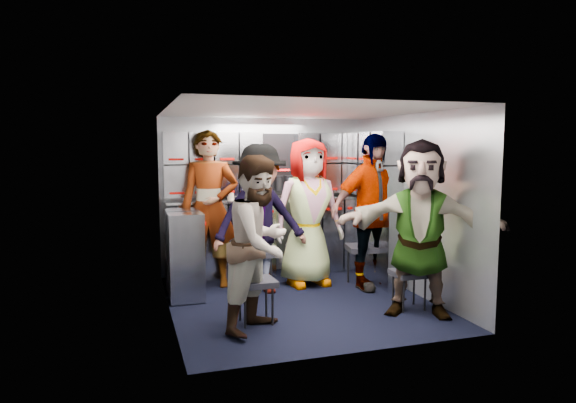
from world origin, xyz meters
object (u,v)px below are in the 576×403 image
object	(u,v)px
jump_seat_near_right	(409,275)
attendant_arc_c	(308,212)
attendant_standing	(210,209)
attendant_arc_a	(260,244)
attendant_arc_d	(371,212)
attendant_arc_e	(420,228)
jump_seat_mid_left	(257,255)
jump_seat_center	(303,247)
jump_seat_mid_right	(364,250)
jump_seat_near_left	(256,284)
attendant_arc_b	(260,219)

from	to	relation	value
jump_seat_near_right	attendant_arc_c	size ratio (longest dim) A/B	0.22
jump_seat_near_right	attendant_standing	world-z (taller)	attendant_standing
attendant_arc_a	attendant_arc_d	xyz separation A→B (m)	(1.63, 0.98, 0.12)
attendant_arc_e	attendant_arc_d	bearing A→B (deg)	122.80
jump_seat_mid_left	jump_seat_center	xyz separation A→B (m)	(0.66, 0.20, 0.02)
jump_seat_mid_right	attendant_arc_e	distance (m)	1.30
jump_seat_near_left	attendant_arc_b	distance (m)	1.14
jump_seat_near_right	attendant_standing	size ratio (longest dim) A/B	0.21
jump_seat_mid_left	attendant_arc_c	world-z (taller)	attendant_arc_c
jump_seat_center	attendant_arc_e	distance (m)	1.81
attendant_arc_a	attendant_arc_c	size ratio (longest dim) A/B	0.90
jump_seat_near_left	jump_seat_near_right	xyz separation A→B (m)	(1.66, -0.06, -0.02)
jump_seat_near_right	jump_seat_mid_left	bearing A→B (deg)	137.95
jump_seat_near_right	attendant_arc_c	world-z (taller)	attendant_arc_c
attendant_arc_a	attendant_arc_d	distance (m)	1.91
jump_seat_mid_left	attendant_arc_c	distance (m)	0.83
jump_seat_center	attendant_arc_c	distance (m)	0.51
attendant_arc_a	attendant_arc_c	world-z (taller)	attendant_arc_c
attendant_arc_b	attendant_arc_c	xyz separation A→B (m)	(0.66, 0.20, 0.03)
jump_seat_center	attendant_arc_a	world-z (taller)	attendant_arc_a
jump_seat_mid_left	attendant_arc_b	bearing A→B (deg)	-90.00
jump_seat_mid_left	attendant_arc_e	xyz separation A→B (m)	(1.36, -1.41, 0.49)
jump_seat_mid_left	jump_seat_mid_right	size ratio (longest dim) A/B	0.95
attendant_standing	attendant_arc_b	bearing A→B (deg)	-31.50
attendant_arc_b	attendant_arc_d	xyz separation A→B (m)	(1.33, -0.19, 0.06)
jump_seat_mid_left	attendant_arc_a	distance (m)	1.44
jump_seat_near_left	jump_seat_near_right	size ratio (longest dim) A/B	1.06
attendant_arc_d	jump_seat_mid_right	bearing A→B (deg)	82.08
attendant_standing	attendant_arc_d	xyz separation A→B (m)	(1.84, -0.69, -0.02)
attendant_arc_d	attendant_arc_e	distance (m)	1.04
jump_seat_mid_left	jump_seat_near_right	world-z (taller)	jump_seat_mid_left
jump_seat_center	jump_seat_mid_right	world-z (taller)	jump_seat_center
attendant_arc_c	attendant_arc_b	bearing A→B (deg)	-167.19
attendant_standing	attendant_arc_e	xyz separation A→B (m)	(1.87, -1.72, -0.06)
attendant_arc_b	attendant_arc_e	distance (m)	1.83
jump_seat_mid_right	jump_seat_near_right	size ratio (longest dim) A/B	1.20
attendant_arc_e	jump_seat_near_left	bearing A→B (deg)	-156.84
attendant_arc_a	attendant_arc_d	size ratio (longest dim) A/B	0.88
jump_seat_near_left	attendant_arc_b	world-z (taller)	attendant_arc_b
jump_seat_near_right	attendant_arc_e	distance (m)	0.57
jump_seat_near_right	jump_seat_mid_right	bearing A→B (deg)	91.44
jump_seat_near_left	attendant_arc_c	distance (m)	1.61
attendant_standing	attendant_arc_c	size ratio (longest dim) A/B	1.06
jump_seat_near_left	jump_seat_mid_left	size ratio (longest dim) A/B	0.93
attendant_arc_b	attendant_standing	bearing A→B (deg)	130.38
attendant_arc_c	attendant_arc_e	distance (m)	1.59
jump_seat_near_left	jump_seat_center	world-z (taller)	jump_seat_center
jump_seat_near_left	attendant_standing	distance (m)	1.61
jump_seat_center	attendant_standing	world-z (taller)	attendant_standing
jump_seat_center	attendant_arc_e	xyz separation A→B (m)	(0.70, -1.61, 0.46)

